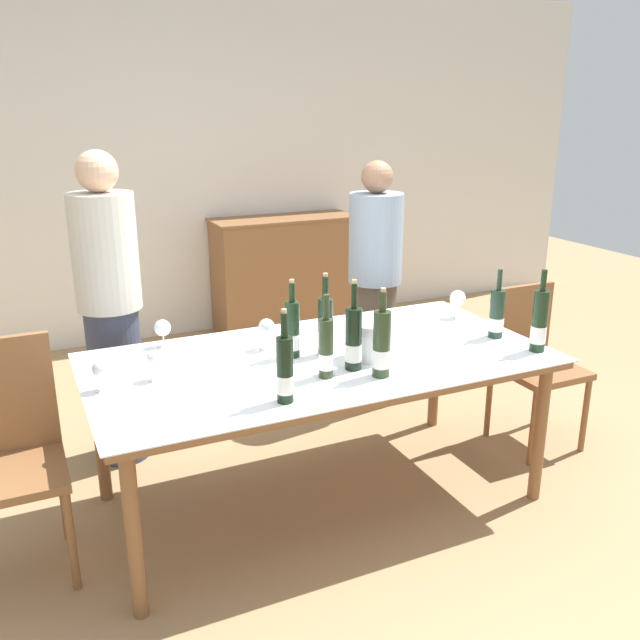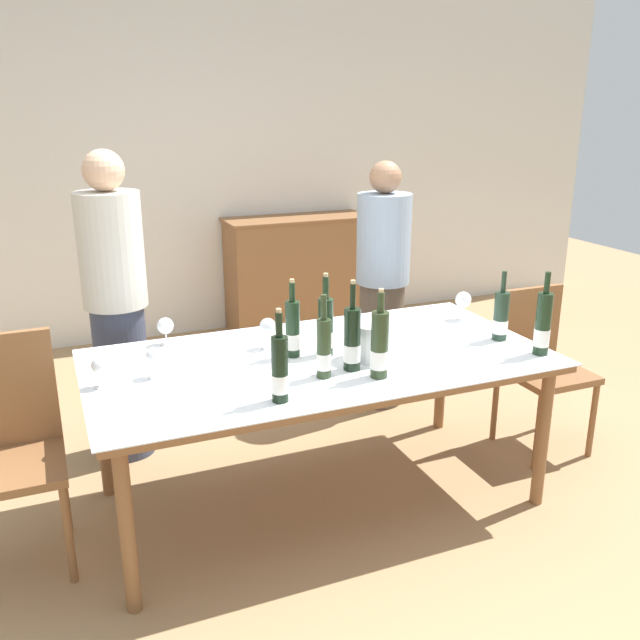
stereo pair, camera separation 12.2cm
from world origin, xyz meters
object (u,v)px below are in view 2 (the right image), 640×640
Objects in this scene: wine_glass_0 at (100,367)px; chair_left_end at (8,438)px; dining_table at (320,369)px; wine_bottle_7 at (501,317)px; wine_glass_4 at (154,357)px; person_guest_left at (382,288)px; wine_glass_1 at (463,300)px; person_host at (117,310)px; wine_bottle_3 at (380,346)px; chair_right_end at (538,357)px; ice_bucket at (373,340)px; wine_bottle_0 at (324,349)px; wine_bottle_4 at (543,326)px; wine_glass_3 at (268,327)px; wine_bottle_2 at (352,341)px; wine_bottle_1 at (280,370)px; wine_bottle_6 at (293,330)px; sideboard_cabinet at (298,273)px; wine_bottle_5 at (326,328)px; wine_glass_2 at (165,326)px.

chair_left_end is at bearing 170.28° from wine_glass_0.
chair_left_end reaches higher than dining_table.
wine_glass_4 is (-1.67, 0.16, -0.02)m from wine_bottle_7.
person_guest_left is (2.15, 0.81, 0.22)m from chair_left_end.
wine_glass_1 is 0.09× the size of person_host.
wine_bottle_3 reaches higher than chair_right_end.
wine_bottle_0 is at bearing -158.27° from ice_bucket.
person_guest_left is at bearing 48.65° from dining_table.
wine_bottle_7 is 1.67m from wine_glass_4.
wine_bottle_4 reaches higher than wine_bottle_0.
ice_bucket reaches higher than dining_table.
ice_bucket is at bearing -27.15° from dining_table.
dining_table is at bearing 159.72° from wine_bottle_4.
person_guest_left is at bearing 35.44° from wine_glass_3.
ice_bucket is at bearing -43.19° from person_host.
wine_bottle_2 is at bearing -174.54° from wine_bottle_7.
wine_bottle_6 is (0.22, 0.45, -0.00)m from wine_bottle_1.
wine_glass_3 is at bearing 76.08° from wine_bottle_1.
wine_bottle_3 is (-0.71, -2.87, 0.40)m from sideboard_cabinet.
wine_bottle_4 is (1.30, 0.03, 0.01)m from wine_bottle_1.
wine_glass_0 is at bearing -173.68° from wine_glass_1.
wine_bottle_3 is at bearing -58.20° from wine_glass_3.
person_guest_left is (-0.17, 1.26, -0.12)m from wine_bottle_4.
wine_bottle_4 reaches higher than wine_bottle_7.
wine_bottle_5 is at bearing -44.59° from person_host.
wine_bottle_5 is at bearing -107.92° from sideboard_cabinet.
sideboard_cabinet is 1.25× the size of chair_left_end.
wine_bottle_3 is 0.99× the size of wine_bottle_4.
wine_bottle_1 is 0.50m from wine_bottle_6.
wine_glass_2 is at bearing 137.37° from wine_bottle_2.
dining_table is 0.29m from ice_bucket.
wine_bottle_3 and wine_bottle_5 have the same top height.
wine_bottle_2 is (0.15, 0.03, 0.01)m from wine_bottle_0.
wine_bottle_6 is at bearing -48.55° from person_host.
ice_bucket is at bearing -103.52° from sideboard_cabinet.
wine_bottle_2 reaches higher than wine_glass_0.
chair_left_end reaches higher than sideboard_cabinet.
wine_bottle_3 is 0.25× the size of person_guest_left.
wine_glass_1 is (0.02, 0.35, -0.01)m from wine_bottle_7.
dining_table is 0.19m from wine_bottle_5.
wine_glass_3 is 1.20m from person_guest_left.
person_guest_left is at bearing 29.11° from wine_glass_4.
wine_bottle_3 is at bearing -103.97° from sideboard_cabinet.
wine_bottle_7 reaches higher than ice_bucket.
person_guest_left is at bearing -92.10° from sideboard_cabinet.
wine_bottle_1 is 1.30m from wine_bottle_4.
wine_bottle_7 is 1.89m from wine_glass_0.
wine_bottle_1 is at bearing -132.04° from wine_bottle_5.
chair_right_end is 0.54× the size of person_host.
wine_bottle_6 is at bearing 163.74° from wine_bottle_5.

